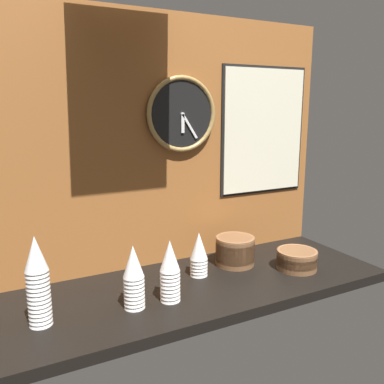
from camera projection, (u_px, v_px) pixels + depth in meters
ground_plane at (189, 288)px, 1.59m from camera, size 1.60×0.56×0.04m
wall_tiled_back at (160, 143)px, 1.70m from camera, size 1.60×0.03×1.05m
cup_stack_center_left at (134, 277)px, 1.37m from camera, size 0.07×0.07×0.22m
cup_stack_center_right at (199, 254)px, 1.64m from camera, size 0.07×0.07×0.18m
cup_stack_center at (170, 271)px, 1.42m from camera, size 0.07×0.07×0.22m
cup_stack_far_left at (38, 281)px, 1.26m from camera, size 0.07×0.07×0.29m
bowl_stack_far_right at (297, 259)px, 1.72m from camera, size 0.17×0.17×0.08m
bowl_stack_right at (235, 250)px, 1.76m from camera, size 0.17×0.17×0.12m
wall_clock at (182, 114)px, 1.69m from camera, size 0.32×0.03×0.32m
menu_board at (264, 131)px, 1.91m from camera, size 0.46×0.01×0.59m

